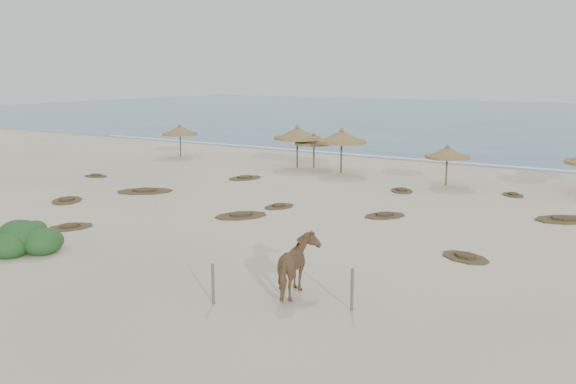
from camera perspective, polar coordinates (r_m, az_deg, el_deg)
name	(u,v)px	position (r m, az deg, el deg)	size (l,w,h in m)	color
ground	(214,235)	(26.30, -6.57, -3.84)	(160.00, 160.00, 0.00)	beige
ocean	(563,120)	(96.21, 23.22, 5.93)	(200.00, 100.00, 0.01)	#28567A
foam_line	(438,161)	(48.86, 13.17, 2.70)	(70.00, 0.60, 0.01)	white
palapa_0	(180,131)	(50.77, -9.58, 5.39)	(3.29, 3.29, 2.57)	brown
palapa_1	(314,140)	(44.07, 2.32, 4.63)	(3.44, 3.44, 2.47)	brown
palapa_2	(297,134)	(44.19, 0.84, 5.18)	(3.36, 3.36, 2.99)	brown
palapa_3	(342,137)	(41.87, 4.79, 4.86)	(3.62, 3.62, 3.01)	brown
palapa_4	(447,153)	(38.38, 13.98, 3.37)	(2.67, 2.67, 2.43)	brown
horse	(298,266)	(19.05, 0.87, -6.63)	(0.97, 2.13, 1.80)	brown
fence_post_near	(213,284)	(18.61, -6.68, -8.11)	(0.09, 0.09, 1.19)	#665A4D
fence_post_far	(352,290)	(18.06, 5.72, -8.63)	(0.09, 0.09, 1.22)	#665A4D
bush	(23,239)	(25.76, -22.49, -3.91)	(2.98, 2.63, 1.34)	#295424
scrub_0	(67,200)	(34.81, -19.05, -0.69)	(2.54, 2.66, 0.16)	brown
scrub_1	(145,191)	(36.31, -12.61, 0.10)	(3.63, 3.51, 0.16)	brown
scrub_2	(279,206)	(31.44, -0.80, -1.27)	(1.39, 1.89, 0.16)	brown
scrub_3	(385,215)	(29.79, 8.60, -2.07)	(2.20, 2.44, 0.16)	brown
scrub_4	(465,257)	(23.82, 15.47, -5.59)	(2.28, 1.97, 0.16)	brown
scrub_5	(565,219)	(31.26, 23.39, -2.23)	(3.26, 3.15, 0.16)	brown
scrub_6	(245,178)	(39.90, -3.85, 1.27)	(2.00, 2.63, 0.16)	brown
scrub_7	(402,190)	(36.12, 10.07, 0.14)	(2.00, 2.18, 0.16)	brown
scrub_8	(96,176)	(42.34, -16.71, 1.39)	(1.72, 1.23, 0.16)	brown
scrub_9	(241,215)	(29.55, -4.20, -2.07)	(2.69, 2.98, 0.16)	brown
scrub_10	(513,195)	(36.41, 19.36, -0.23)	(1.73, 1.82, 0.16)	brown
scrub_11	(70,227)	(28.84, -18.84, -2.95)	(1.94, 2.34, 0.16)	brown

